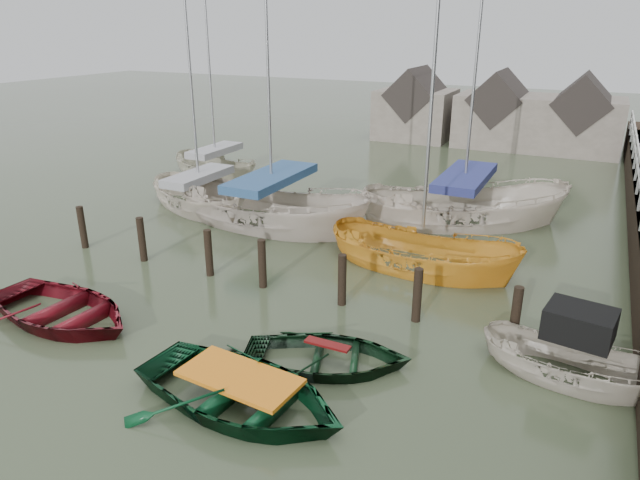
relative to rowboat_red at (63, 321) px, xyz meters
The scene contains 12 objects.
ground 4.70m from the rowboat_red, 10.38° to the left, with size 120.00×120.00×0.00m, color #323B26.
mooring_pilings 5.23m from the rowboat_red, 47.65° to the left, with size 13.72×0.22×1.80m.
far_sheds 27.46m from the rowboat_red, 78.52° to the left, with size 14.00×4.08×4.39m.
rowboat_red is the anchor object (origin of this frame).
rowboat_green 5.89m from the rowboat_red, ahead, with size 3.17×4.44×0.92m, color #083219.
rowboat_dkgreen 6.80m from the rowboat_red, ahead, with size 2.54×3.56×0.74m, color black.
motorboat 11.78m from the rowboat_red, 14.09° to the left, with size 3.92×1.97×2.25m.
sailboat_a 9.12m from the rowboat_red, 105.59° to the left, with size 6.20×4.31×11.19m.
sailboat_b 8.52m from the rowboat_red, 83.12° to the left, with size 7.86×3.25×13.22m.
sailboat_c 9.93m from the rowboat_red, 45.45° to the left, with size 6.20×2.89×11.09m.
sailboat_d 13.73m from the rowboat_red, 58.72° to the left, with size 8.05×5.60×11.89m.
sailboat_e 14.00m from the rowboat_red, 110.17° to the left, with size 5.99×3.90×9.29m.
Camera 1 is at (6.54, -9.22, 6.89)m, focal length 32.00 mm.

